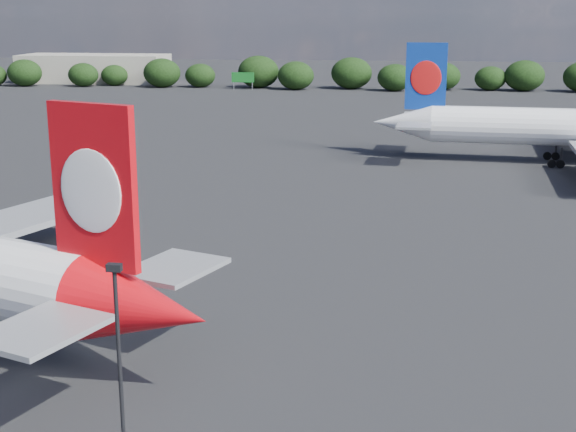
# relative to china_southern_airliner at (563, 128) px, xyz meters

# --- Properties ---
(ground) EXTENTS (500.00, 500.00, 0.00)m
(ground) POSITION_rel_china_southern_airliner_xyz_m (-44.80, -16.15, -4.89)
(ground) COLOR black
(ground) RESTS_ON ground
(china_southern_airliner) EXTENTS (49.24, 46.84, 16.06)m
(china_southern_airliner) POSITION_rel_china_southern_airliner_xyz_m (0.00, 0.00, 0.00)
(china_southern_airliner) COLOR white
(china_southern_airliner) RESTS_ON ground
(apron_lamp_post) EXTENTS (0.55, 0.30, 11.29)m
(apron_lamp_post) POSITION_rel_china_southern_airliner_xyz_m (-32.44, -84.68, 1.41)
(apron_lamp_post) COLOR black
(apron_lamp_post) RESTS_ON ground
(terminal_building) EXTENTS (42.00, 16.00, 8.00)m
(terminal_building) POSITION_rel_china_southern_airliner_xyz_m (-109.80, 115.85, -0.89)
(terminal_building) COLOR gray
(terminal_building) RESTS_ON ground
(highway_sign) EXTENTS (6.00, 0.30, 4.50)m
(highway_sign) POSITION_rel_china_southern_airliner_xyz_m (-62.80, 99.85, -1.76)
(highway_sign) COLOR #135F1D
(highway_sign) RESTS_ON ground
(billboard_yellow) EXTENTS (5.00, 0.30, 5.50)m
(billboard_yellow) POSITION_rel_china_southern_airliner_xyz_m (-32.80, 105.85, -1.02)
(billboard_yellow) COLOR yellow
(billboard_yellow) RESTS_ON ground
(horizon_treeline) EXTENTS (199.95, 13.19, 8.62)m
(horizon_treeline) POSITION_rel_china_southern_airliner_xyz_m (-33.52, 103.64, -1.19)
(horizon_treeline) COLOR black
(horizon_treeline) RESTS_ON ground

